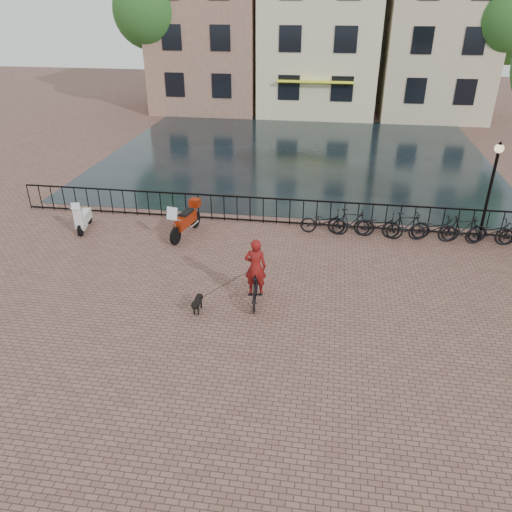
# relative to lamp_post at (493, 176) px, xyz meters

# --- Properties ---
(ground) EXTENTS (100.00, 100.00, 0.00)m
(ground) POSITION_rel_lamp_post_xyz_m (-7.20, -7.60, -2.38)
(ground) COLOR brown
(ground) RESTS_ON ground
(canal_water) EXTENTS (20.00, 20.00, 0.00)m
(canal_water) POSITION_rel_lamp_post_xyz_m (-7.20, 9.70, -2.38)
(canal_water) COLOR black
(canal_water) RESTS_ON ground
(railing) EXTENTS (20.00, 0.05, 1.02)m
(railing) POSITION_rel_lamp_post_xyz_m (-7.20, 0.40, -1.87)
(railing) COLOR black
(railing) RESTS_ON ground
(canal_house_left) EXTENTS (7.50, 9.00, 12.80)m
(canal_house_left) POSITION_rel_lamp_post_xyz_m (-14.70, 22.40, 4.02)
(canal_house_left) COLOR #845A4C
(canal_house_left) RESTS_ON ground
(canal_house_mid) EXTENTS (8.00, 9.50, 11.80)m
(canal_house_mid) POSITION_rel_lamp_post_xyz_m (-6.70, 22.40, 3.52)
(canal_house_mid) COLOR beige
(canal_house_mid) RESTS_ON ground
(canal_house_right) EXTENTS (7.00, 9.00, 13.30)m
(canal_house_right) POSITION_rel_lamp_post_xyz_m (1.30, 22.40, 4.27)
(canal_house_right) COLOR #BDB28D
(canal_house_right) RESTS_ON ground
(tree_far_left) EXTENTS (5.04, 5.04, 9.27)m
(tree_far_left) POSITION_rel_lamp_post_xyz_m (-18.20, 19.40, 4.35)
(tree_far_left) COLOR black
(tree_far_left) RESTS_ON ground
(tree_far_right) EXTENTS (4.76, 4.76, 8.76)m
(tree_far_right) POSITION_rel_lamp_post_xyz_m (4.80, 19.40, 3.97)
(tree_far_right) COLOR black
(tree_far_right) RESTS_ON ground
(lamp_post) EXTENTS (0.30, 0.30, 3.45)m
(lamp_post) POSITION_rel_lamp_post_xyz_m (0.00, 0.00, 0.00)
(lamp_post) COLOR black
(lamp_post) RESTS_ON ground
(cyclist) EXTENTS (0.76, 1.71, 2.29)m
(cyclist) POSITION_rel_lamp_post_xyz_m (-7.13, -5.13, -1.51)
(cyclist) COLOR black
(cyclist) RESTS_ON ground
(dog) EXTENTS (0.25, 0.74, 0.50)m
(dog) POSITION_rel_lamp_post_xyz_m (-8.62, -5.79, -2.13)
(dog) COLOR black
(dog) RESTS_ON ground
(motorcycle) EXTENTS (0.86, 2.05, 1.43)m
(motorcycle) POSITION_rel_lamp_post_xyz_m (-10.28, -1.12, -1.66)
(motorcycle) COLOR #95230A
(motorcycle) RESTS_ON ground
(scooter) EXTENTS (0.65, 1.47, 1.32)m
(scooter) POSITION_rel_lamp_post_xyz_m (-14.10, -1.18, -1.72)
(scooter) COLOR silver
(scooter) RESTS_ON ground
(parked_bike_0) EXTENTS (1.73, 0.63, 0.90)m
(parked_bike_0) POSITION_rel_lamp_post_xyz_m (-5.40, -0.20, -1.93)
(parked_bike_0) COLOR black
(parked_bike_0) RESTS_ON ground
(parked_bike_1) EXTENTS (1.68, 0.52, 1.00)m
(parked_bike_1) POSITION_rel_lamp_post_xyz_m (-4.45, -0.20, -1.88)
(parked_bike_1) COLOR black
(parked_bike_1) RESTS_ON ground
(parked_bike_2) EXTENTS (1.79, 0.85, 0.90)m
(parked_bike_2) POSITION_rel_lamp_post_xyz_m (-3.50, -0.20, -1.93)
(parked_bike_2) COLOR black
(parked_bike_2) RESTS_ON ground
(parked_bike_3) EXTENTS (1.70, 0.60, 1.00)m
(parked_bike_3) POSITION_rel_lamp_post_xyz_m (-2.55, -0.20, -1.88)
(parked_bike_3) COLOR black
(parked_bike_3) RESTS_ON ground
(parked_bike_4) EXTENTS (1.75, 0.69, 0.90)m
(parked_bike_4) POSITION_rel_lamp_post_xyz_m (-1.60, -0.20, -1.93)
(parked_bike_4) COLOR black
(parked_bike_4) RESTS_ON ground
(parked_bike_5) EXTENTS (1.70, 0.64, 1.00)m
(parked_bike_5) POSITION_rel_lamp_post_xyz_m (-0.65, -0.20, -1.88)
(parked_bike_5) COLOR black
(parked_bike_5) RESTS_ON ground
(parked_bike_6) EXTENTS (1.76, 0.75, 0.90)m
(parked_bike_6) POSITION_rel_lamp_post_xyz_m (0.30, -0.20, -1.93)
(parked_bike_6) COLOR black
(parked_bike_6) RESTS_ON ground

